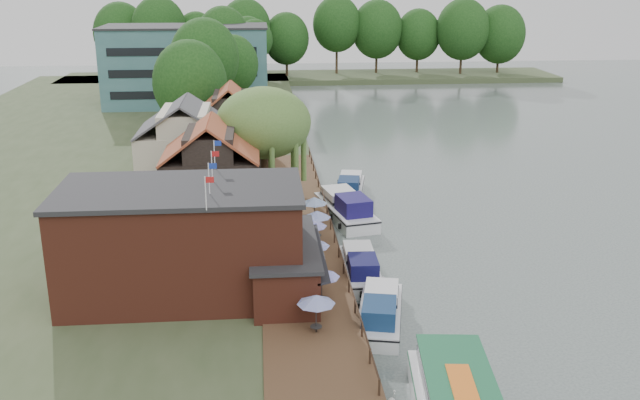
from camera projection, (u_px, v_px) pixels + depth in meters
name	position (u px, v px, depth m)	size (l,w,h in m)	color
ground	(421.00, 291.00, 49.39)	(260.00, 260.00, 0.00)	#485350
land_bank	(90.00, 165.00, 79.98)	(50.00, 140.00, 1.00)	#384728
quay_deck	(298.00, 231.00, 57.90)	(6.00, 50.00, 0.10)	#47301E
quay_rail	(330.00, 223.00, 58.46)	(0.20, 49.00, 1.00)	black
pub	(214.00, 240.00, 45.88)	(20.00, 11.00, 7.30)	maroon
hotel_block	(187.00, 65.00, 111.81)	(25.40, 12.40, 12.30)	#38666B
cottage_a	(211.00, 170.00, 59.84)	(8.60, 7.60, 8.50)	black
cottage_b	(186.00, 144.00, 69.08)	(9.60, 8.60, 8.50)	beige
cottage_c	(231.00, 124.00, 77.95)	(7.60, 7.60, 8.50)	black
willow	(264.00, 144.00, 64.66)	(8.60, 8.60, 10.43)	#476B2D
umbrella_0	(316.00, 314.00, 41.18)	(2.26, 2.26, 2.38)	navy
umbrella_1	(322.00, 286.00, 44.76)	(2.30, 2.30, 2.38)	#201C9B
umbrella_2	(303.00, 272.00, 46.88)	(2.33, 2.33, 2.38)	navy
umbrella_3	(313.00, 255.00, 49.77)	(2.39, 2.39, 2.38)	#1B2798
umbrella_4	(311.00, 234.00, 53.64)	(2.39, 2.39, 2.38)	#1E1B99
umbrella_5	(317.00, 225.00, 55.58)	(2.15, 2.15, 2.38)	navy
umbrella_6	(314.00, 211.00, 58.92)	(2.16, 2.16, 2.38)	navy
cruiser_0	(380.00, 307.00, 44.61)	(2.97, 9.19, 2.20)	silver
cruiser_1	(360.00, 264.00, 51.35)	(2.92, 9.06, 2.16)	silver
cruiser_2	(346.00, 205.00, 63.58)	(3.48, 10.76, 2.64)	silver
cruiser_3	(350.00, 185.00, 70.38)	(2.93, 9.07, 2.17)	silver
bank_tree_0	(190.00, 93.00, 85.05)	(8.85, 8.85, 12.66)	#143811
bank_tree_1	(205.00, 76.00, 91.28)	(8.77, 8.77, 14.75)	#143811
bank_tree_2	(233.00, 77.00, 101.27)	(7.19, 7.19, 11.83)	#143811
bank_tree_3	(224.00, 52.00, 117.94)	(8.60, 8.60, 14.94)	#143811
bank_tree_4	(256.00, 54.00, 126.53)	(6.18, 6.18, 12.33)	#143811
bank_tree_5	(248.00, 50.00, 133.71)	(6.48, 6.48, 12.40)	#143811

